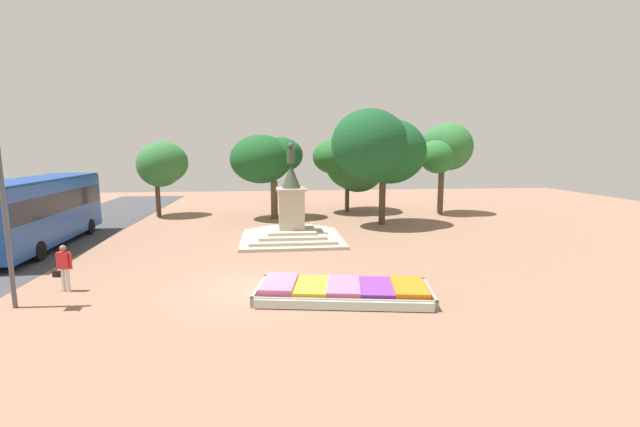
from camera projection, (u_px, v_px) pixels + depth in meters
The scene contains 11 objects.
ground_plane at pixel (250, 287), 15.66m from camera, with size 72.58×72.58×0.00m, color #8C6651.
flower_planter at pixel (342, 291), 14.51m from camera, with size 6.24×3.49×0.53m.
statue_monument at pixel (292, 223), 23.60m from camera, with size 5.51×5.51×5.34m.
banner_pole at pixel (5, 213), 13.14m from camera, with size 0.15×0.56×5.87m.
city_bus at pixel (40, 208), 21.61m from camera, with size 2.81×10.42×3.55m.
pedestrian_with_handbag at pixel (64, 265), 15.04m from camera, with size 0.73×0.28×1.68m.
park_tree_far_left at pixel (446, 148), 32.60m from camera, with size 4.27×3.84×6.93m.
park_tree_behind_statue at pixel (162, 164), 31.62m from camera, with size 3.58×3.77×5.54m.
park_tree_far_right at pixel (380, 148), 27.45m from camera, with size 6.37×5.36×7.51m.
park_tree_street_side at pixel (352, 164), 33.84m from camera, with size 5.93×5.55×5.90m.
park_tree_mid_canopy at pixel (267, 158), 30.41m from camera, with size 5.19×4.44×6.00m.
Camera 1 is at (0.85, -15.27, 5.01)m, focal length 24.00 mm.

